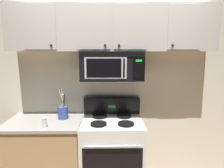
{
  "coord_description": "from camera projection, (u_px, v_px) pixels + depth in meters",
  "views": [
    {
      "loc": [
        -0.03,
        -1.95,
        1.76
      ],
      "look_at": [
        0.0,
        0.49,
        1.35
      ],
      "focal_mm": 32.08,
      "sensor_mm": 36.0,
      "label": 1
    }
  ],
  "objects": [
    {
      "name": "utensil_crock_blue",
      "position": [
        63.0,
        111.0,
        2.54
      ],
      "size": [
        0.13,
        0.13,
        0.4
      ],
      "color": "#384C9E",
      "rests_on": "counter_segment"
    },
    {
      "name": "salt_shaker",
      "position": [
        44.0,
        123.0,
        2.25
      ],
      "size": [
        0.05,
        0.05,
        0.11
      ],
      "color": "white",
      "rests_on": "counter_segment"
    },
    {
      "name": "upper_cabinets",
      "position": [
        112.0,
        28.0,
        2.44
      ],
      "size": [
        2.5,
        0.36,
        0.55
      ],
      "color": "#BCB7AD"
    },
    {
      "name": "stove_range",
      "position": [
        112.0,
        153.0,
        2.55
      ],
      "size": [
        0.76,
        0.69,
        1.12
      ],
      "color": "white",
      "rests_on": "ground_plane"
    },
    {
      "name": "over_range_microwave",
      "position": [
        112.0,
        65.0,
        2.48
      ],
      "size": [
        0.76,
        0.43,
        0.35
      ],
      "color": "black"
    },
    {
      "name": "counter_segment",
      "position": [
        46.0,
        154.0,
        2.55
      ],
      "size": [
        0.93,
        0.65,
        0.9
      ],
      "color": "tan",
      "rests_on": "ground_plane"
    },
    {
      "name": "back_wall",
      "position": [
        112.0,
        80.0,
        2.77
      ],
      "size": [
        5.2,
        0.1,
        2.7
      ],
      "primitive_type": "cube",
      "color": "silver",
      "rests_on": "ground_plane"
    }
  ]
}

